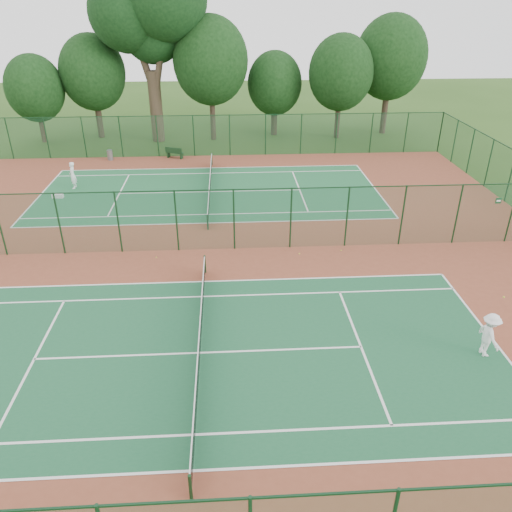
# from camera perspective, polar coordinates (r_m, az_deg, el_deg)

# --- Properties ---
(ground) EXTENTS (120.00, 120.00, 0.00)m
(ground) POSITION_cam_1_polar(r_m,az_deg,el_deg) (27.68, -5.64, 0.77)
(ground) COLOR #2C4E18
(ground) RESTS_ON ground
(red_pad) EXTENTS (40.00, 36.00, 0.01)m
(red_pad) POSITION_cam_1_polar(r_m,az_deg,el_deg) (27.67, -5.64, 0.78)
(red_pad) COLOR brown
(red_pad) RESTS_ON ground
(court_near) EXTENTS (23.77, 10.97, 0.01)m
(court_near) POSITION_cam_1_polar(r_m,az_deg,el_deg) (20.08, -6.37, -10.95)
(court_near) COLOR #1B5533
(court_near) RESTS_ON red_pad
(court_far) EXTENTS (23.77, 10.97, 0.01)m
(court_far) POSITION_cam_1_polar(r_m,az_deg,el_deg) (35.92, -5.24, 7.32)
(court_far) COLOR #1F6237
(court_far) RESTS_ON red_pad
(fence_north) EXTENTS (40.00, 0.09, 3.50)m
(fence_north) POSITION_cam_1_polar(r_m,az_deg,el_deg) (44.00, -5.08, 13.56)
(fence_north) COLOR #17452B
(fence_north) RESTS_ON ground
(fence_divider) EXTENTS (40.00, 0.09, 3.50)m
(fence_divider) POSITION_cam_1_polar(r_m,az_deg,el_deg) (26.92, -5.81, 4.10)
(fence_divider) COLOR #17452B
(fence_divider) RESTS_ON ground
(tennis_net_near) EXTENTS (0.10, 12.90, 0.97)m
(tennis_net_near) POSITION_cam_1_polar(r_m,az_deg,el_deg) (19.75, -6.45, -9.75)
(tennis_net_near) COLOR #133418
(tennis_net_near) RESTS_ON ground
(tennis_net_far) EXTENTS (0.10, 12.90, 0.97)m
(tennis_net_far) POSITION_cam_1_polar(r_m,az_deg,el_deg) (35.74, -5.28, 8.12)
(tennis_net_far) COLOR #163D24
(tennis_net_far) RESTS_ON ground
(player_near) EXTENTS (0.82, 1.26, 1.85)m
(player_near) POSITION_cam_1_polar(r_m,az_deg,el_deg) (21.29, 25.09, -8.17)
(player_near) COLOR white
(player_near) RESTS_ON court_near
(player_far) EXTENTS (0.48, 0.71, 1.91)m
(player_far) POSITION_cam_1_polar(r_m,az_deg,el_deg) (38.51, -20.23, 8.66)
(player_far) COLOR white
(player_far) RESTS_ON court_far
(trash_bin) EXTENTS (0.55, 0.55, 0.85)m
(trash_bin) POSITION_cam_1_polar(r_m,az_deg,el_deg) (44.67, -16.34, 11.02)
(trash_bin) COLOR slate
(trash_bin) RESTS_ON red_pad
(bench) EXTENTS (1.60, 1.01, 0.96)m
(bench) POSITION_cam_1_polar(r_m,az_deg,el_deg) (43.91, -9.31, 11.58)
(bench) COLOR black
(bench) RESTS_ON red_pad
(kit_bag) EXTENTS (0.77, 0.34, 0.28)m
(kit_bag) POSITION_cam_1_polar(r_m,az_deg,el_deg) (37.21, -21.72, 6.39)
(kit_bag) COLOR silver
(kit_bag) RESTS_ON red_pad
(stray_ball_a) EXTENTS (0.07, 0.07, 0.07)m
(stray_ball_a) POSITION_cam_1_polar(r_m,az_deg,el_deg) (27.09, 4.98, 0.28)
(stray_ball_a) COLOR yellow
(stray_ball_a) RESTS_ON red_pad
(stray_ball_b) EXTENTS (0.07, 0.07, 0.07)m
(stray_ball_b) POSITION_cam_1_polar(r_m,az_deg,el_deg) (27.72, 9.70, 0.63)
(stray_ball_b) COLOR gold
(stray_ball_b) RESTS_ON red_pad
(stray_ball_c) EXTENTS (0.07, 0.07, 0.07)m
(stray_ball_c) POSITION_cam_1_polar(r_m,az_deg,el_deg) (27.14, -11.32, -0.15)
(stray_ball_c) COLOR #BBD431
(stray_ball_c) RESTS_ON red_pad
(big_tree) EXTENTS (10.27, 7.52, 15.77)m
(big_tree) POSITION_cam_1_polar(r_m,az_deg,el_deg) (48.54, -12.14, 25.69)
(big_tree) COLOR #3C2D21
(big_tree) RESTS_ON ground
(evergreen_row) EXTENTS (39.00, 5.00, 12.00)m
(evergreen_row) POSITION_cam_1_polar(r_m,az_deg,el_deg) (50.48, -4.27, 13.39)
(evergreen_row) COLOR black
(evergreen_row) RESTS_ON ground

